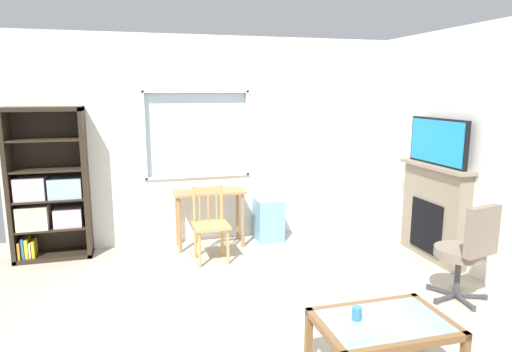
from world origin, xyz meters
The scene contains 12 objects.
ground centered at (0.00, 0.00, -0.01)m, with size 6.20×5.57×0.02m, color #B2A893.
wall_back_with_window centered at (0.02, 2.28, 1.37)m, with size 5.20×0.15×2.76m.
wall_right centered at (2.66, 0.00, 1.38)m, with size 0.12×4.77×2.76m, color white.
bookshelf centered at (-2.04, 2.05, 0.82)m, with size 0.90×0.38×1.86m.
desk_under_window centered at (-0.07, 1.93, 0.62)m, with size 0.93×0.41×0.76m.
wooden_chair centered at (-0.15, 1.42, 0.46)m, with size 0.43×0.41×0.90m.
plastic_drawer_unit centered at (0.76, 1.98, 0.29)m, with size 0.35×0.40×0.58m, color #72ADDB.
fireplace centered at (2.50, 0.78, 0.59)m, with size 0.26×1.15×1.18m.
tv centered at (2.49, 0.78, 1.45)m, with size 0.06×0.99×0.56m.
office_chair centered at (2.07, -0.33, 0.55)m, with size 0.58×0.57×1.00m.
coffee_table centered at (0.66, -1.18, 0.38)m, with size 0.95×0.65×0.44m.
sippy_cup centered at (0.48, -1.11, 0.49)m, with size 0.07×0.07×0.09m, color #337FD6.
Camera 1 is at (-1.01, -3.79, 2.06)m, focal length 31.62 mm.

